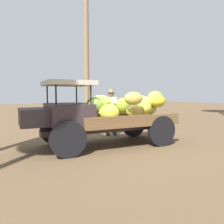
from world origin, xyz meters
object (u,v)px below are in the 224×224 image
object	(u,v)px
farmer	(111,109)
loose_banana_bunch	(116,126)
truck	(102,114)
wooden_crate	(158,128)

from	to	relation	value
farmer	loose_banana_bunch	bearing A→B (deg)	161.36
loose_banana_bunch	truck	bearing A→B (deg)	51.86
truck	farmer	bearing A→B (deg)	-124.69
truck	farmer	size ratio (longest dim) A/B	2.63
farmer	truck	bearing A→B (deg)	-19.99
truck	wooden_crate	size ratio (longest dim) A/B	9.06
truck	loose_banana_bunch	world-z (taller)	truck
truck	wooden_crate	bearing A→B (deg)	-162.65
wooden_crate	loose_banana_bunch	xyz separation A→B (m)	(0.80, -1.82, -0.09)
farmer	wooden_crate	world-z (taller)	farmer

